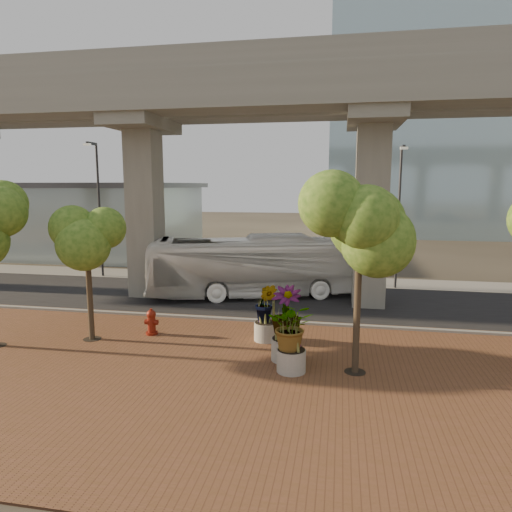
# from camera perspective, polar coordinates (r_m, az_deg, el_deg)

# --- Properties ---
(ground) EXTENTS (160.00, 160.00, 0.00)m
(ground) POSITION_cam_1_polar(r_m,az_deg,el_deg) (22.76, -1.33, -6.74)
(ground) COLOR #332D25
(ground) RESTS_ON ground
(brick_plaza) EXTENTS (70.00, 13.00, 0.06)m
(brick_plaza) POSITION_cam_1_polar(r_m,az_deg,el_deg) (15.44, -7.65, -14.46)
(brick_plaza) COLOR brown
(brick_plaza) RESTS_ON ground
(asphalt_road) EXTENTS (90.00, 8.00, 0.04)m
(asphalt_road) POSITION_cam_1_polar(r_m,az_deg,el_deg) (24.65, -0.37, -5.47)
(asphalt_road) COLOR black
(asphalt_road) RESTS_ON ground
(curb_strip) EXTENTS (70.00, 0.25, 0.16)m
(curb_strip) POSITION_cam_1_polar(r_m,az_deg,el_deg) (20.86, -2.48, -7.98)
(curb_strip) COLOR gray
(curb_strip) RESTS_ON ground
(far_sidewalk) EXTENTS (90.00, 3.00, 0.06)m
(far_sidewalk) POSITION_cam_1_polar(r_m,az_deg,el_deg) (29.92, 1.63, -2.88)
(far_sidewalk) COLOR gray
(far_sidewalk) RESTS_ON ground
(transit_viaduct) EXTENTS (72.00, 5.60, 12.40)m
(transit_viaduct) POSITION_cam_1_polar(r_m,az_deg,el_deg) (23.91, -0.39, 11.66)
(transit_viaduct) COLOR gray
(transit_viaduct) RESTS_ON ground
(station_pavilion) EXTENTS (23.00, 13.00, 6.30)m
(station_pavilion) POSITION_cam_1_polar(r_m,az_deg,el_deg) (44.86, -22.70, 4.47)
(station_pavilion) COLOR #ABC1C4
(station_pavilion) RESTS_ON ground
(transit_bus) EXTENTS (12.37, 6.34, 3.37)m
(transit_bus) POSITION_cam_1_polar(r_m,az_deg,el_deg) (25.05, 0.26, -1.34)
(transit_bus) COLOR white
(transit_bus) RESTS_ON ground
(fire_hydrant) EXTENTS (0.54, 0.49, 1.08)m
(fire_hydrant) POSITION_cam_1_polar(r_m,az_deg,el_deg) (19.32, -12.93, -8.04)
(fire_hydrant) COLOR maroon
(fire_hydrant) RESTS_ON ground
(planter_front) EXTENTS (2.13, 2.13, 2.34)m
(planter_front) POSITION_cam_1_polar(r_m,az_deg,el_deg) (15.01, 4.48, -9.17)
(planter_front) COLOR #ABA39A
(planter_front) RESTS_ON ground
(planter_right) EXTENTS (2.46, 2.46, 2.62)m
(planter_right) POSITION_cam_1_polar(r_m,az_deg,el_deg) (15.89, 3.76, -7.50)
(planter_right) COLOR #AEA69D
(planter_right) RESTS_ON ground
(planter_left) EXTENTS (2.08, 2.08, 2.28)m
(planter_left) POSITION_cam_1_polar(r_m,az_deg,el_deg) (17.91, 1.26, -6.28)
(planter_left) COLOR #A39D93
(planter_left) RESTS_ON ground
(street_tree_near_west) EXTENTS (3.05, 3.05, 5.59)m
(street_tree_near_west) POSITION_cam_1_polar(r_m,az_deg,el_deg) (18.69, -20.46, 2.52)
(street_tree_near_west) COLOR #413225
(street_tree_near_west) RESTS_ON ground
(street_tree_near_east) EXTENTS (3.76, 3.76, 6.32)m
(street_tree_near_east) POSITION_cam_1_polar(r_m,az_deg,el_deg) (14.62, 12.85, 2.86)
(street_tree_near_east) COLOR #413225
(street_tree_near_east) RESTS_ON ground
(streetlamp_west) EXTENTS (0.43, 1.27, 8.78)m
(streetlamp_west) POSITION_cam_1_polar(r_m,az_deg,el_deg) (31.87, -19.14, 6.58)
(streetlamp_west) COLOR #28282C
(streetlamp_west) RESTS_ON ground
(streetlamp_east) EXTENTS (0.41, 1.20, 8.26)m
(streetlamp_east) POSITION_cam_1_polar(r_m,az_deg,el_deg) (27.81, 17.46, 5.79)
(streetlamp_east) COLOR #313136
(streetlamp_east) RESTS_ON ground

